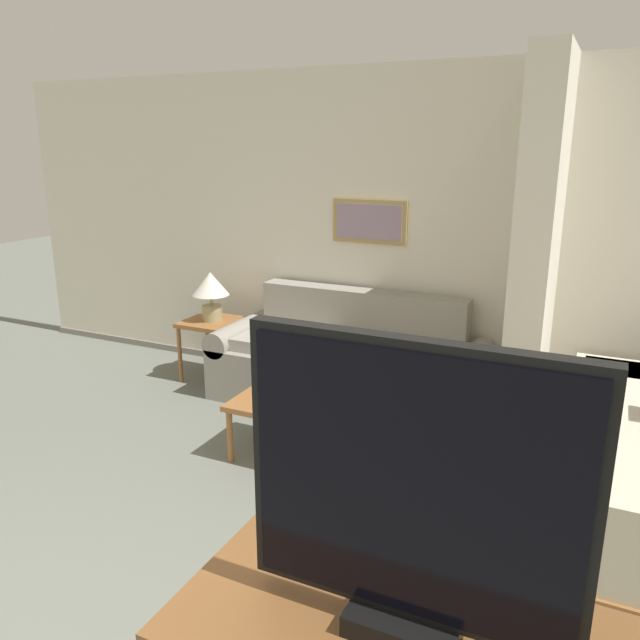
# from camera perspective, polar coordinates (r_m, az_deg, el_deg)

# --- Properties ---
(wall_back) EXTENTS (7.75, 0.16, 2.60)m
(wall_back) POSITION_cam_1_polar(r_m,az_deg,el_deg) (5.10, 7.58, 7.61)
(wall_back) COLOR silver
(wall_back) RESTS_ON ground_plane
(wall_partition_pillar) EXTENTS (0.24, 0.76, 2.60)m
(wall_partition_pillar) POSITION_cam_1_polar(r_m,az_deg,el_deg) (4.45, 19.17, 5.76)
(wall_partition_pillar) COLOR silver
(wall_partition_pillar) RESTS_ON ground_plane
(couch) EXTENTS (2.16, 0.84, 0.86)m
(couch) POSITION_cam_1_polar(r_m,az_deg,el_deg) (4.98, 2.61, -4.09)
(couch) COLOR gray
(couch) RESTS_ON ground_plane
(coffee_table) EXTENTS (0.77, 0.55, 0.40)m
(coffee_table) POSITION_cam_1_polar(r_m,az_deg,el_deg) (4.11, -2.44, -7.99)
(coffee_table) COLOR #996033
(coffee_table) RESTS_ON ground_plane
(side_table) EXTENTS (0.48, 0.48, 0.53)m
(side_table) POSITION_cam_1_polar(r_m,az_deg,el_deg) (5.52, -9.78, -0.84)
(side_table) COLOR #996033
(side_table) RESTS_ON ground_plane
(table_lamp) EXTENTS (0.31, 0.31, 0.43)m
(table_lamp) POSITION_cam_1_polar(r_m,az_deg,el_deg) (5.43, -9.96, 2.85)
(table_lamp) COLOR tan
(table_lamp) RESTS_ON side_table
(tv) EXTENTS (0.71, 0.16, 0.66)m
(tv) POSITION_cam_1_polar(r_m,az_deg,el_deg) (1.32, 8.27, -15.69)
(tv) COLOR black
(tv) RESTS_ON tv_dresser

